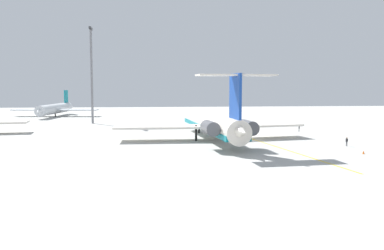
% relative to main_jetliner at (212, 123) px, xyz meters
% --- Properties ---
extents(ground, '(280.91, 280.91, 0.00)m').
position_rel_main_jetliner_xyz_m(ground, '(-1.09, -8.03, -3.65)').
color(ground, '#ADADA8').
extents(main_jetliner, '(45.92, 40.64, 13.37)m').
position_rel_main_jetliner_xyz_m(main_jetliner, '(0.00, 0.00, 0.00)').
color(main_jetliner, silver).
rests_on(main_jetliner, ground).
extents(airliner_far_right, '(32.33, 32.04, 9.66)m').
position_rel_main_jetliner_xyz_m(airliner_far_right, '(72.97, 48.31, -0.80)').
color(airliner_far_right, silver).
rests_on(airliner_far_right, ground).
extents(ground_crew_near_nose, '(0.30, 0.35, 1.71)m').
position_rel_main_jetliner_xyz_m(ground_crew_near_nose, '(-10.77, -23.90, -2.56)').
color(ground_crew_near_nose, black).
rests_on(ground_crew_near_nose, ground).
extents(ground_crew_near_tail, '(0.45, 0.28, 1.76)m').
position_rel_main_jetliner_xyz_m(ground_crew_near_tail, '(13.74, -23.70, -2.53)').
color(ground_crew_near_tail, black).
rests_on(ground_crew_near_tail, ground).
extents(safety_cone_nose, '(0.40, 0.40, 0.55)m').
position_rel_main_jetliner_xyz_m(safety_cone_nose, '(-19.59, -22.47, -3.37)').
color(safety_cone_nose, '#EA590F').
rests_on(safety_cone_nose, ground).
extents(taxiway_centreline, '(72.13, 11.20, 0.01)m').
position_rel_main_jetliner_xyz_m(taxiway_centreline, '(1.28, -8.86, -3.64)').
color(taxiway_centreline, gold).
rests_on(taxiway_centreline, ground).
extents(light_mast, '(4.00, 0.70, 28.69)m').
position_rel_main_jetliner_xyz_m(light_mast, '(42.50, 30.21, 11.93)').
color(light_mast, slate).
rests_on(light_mast, ground).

